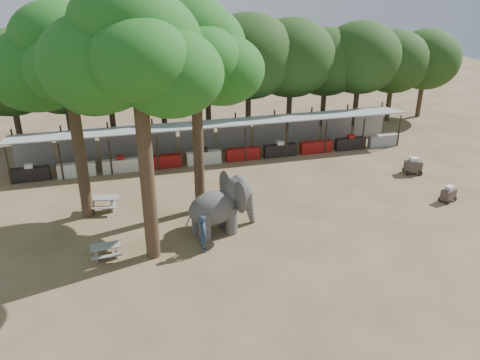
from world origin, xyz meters
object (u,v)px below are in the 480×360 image
object	(u,v)px
picnic_table_near	(106,250)
yard_tree_center	(133,52)
cart_front	(449,194)
cart_back	(413,166)
elephant	(222,205)
picnic_table_far	(103,202)
yard_tree_left	(64,62)
handler	(203,233)
yard_tree_back	(191,52)

from	to	relation	value
picnic_table_near	yard_tree_center	bearing A→B (deg)	-7.49
cart_front	cart_back	bearing A→B (deg)	61.39
elephant	picnic_table_far	bearing A→B (deg)	132.58
elephant	picnic_table_far	xyz separation A→B (m)	(-5.84, 3.97, -0.91)
yard_tree_left	cart_front	xyz separation A→B (m)	(20.13, -3.89, -7.74)
elephant	cart_front	distance (m)	13.39
yard_tree_left	elephant	size ratio (longest dim) A/B	2.84
yard_tree_center	cart_front	world-z (taller)	yard_tree_center
handler	cart_front	distance (m)	14.75
picnic_table_near	yard_tree_back	bearing A→B (deg)	35.31
cart_front	yard_tree_back	bearing A→B (deg)	146.65
handler	cart_front	size ratio (longest dim) A/B	1.65
picnic_table_near	cart_front	bearing A→B (deg)	0.60
yard_tree_back	elephant	distance (m)	7.66
yard_tree_left	elephant	distance (m)	10.28
picnic_table_near	cart_back	xyz separation A→B (m)	(19.61, 5.10, 0.12)
handler	cart_back	distance (m)	16.20
picnic_table_near	picnic_table_far	distance (m)	5.03
elephant	yard_tree_center	bearing A→B (deg)	-174.97
elephant	handler	bearing A→B (deg)	-141.58
yard_tree_center	cart_back	xyz separation A→B (m)	(17.63, 5.29, -8.66)
yard_tree_center	yard_tree_back	xyz separation A→B (m)	(3.00, 4.00, -0.67)
cart_front	picnic_table_far	bearing A→B (deg)	146.14
elephant	cart_back	bearing A→B (deg)	3.02
handler	cart_back	bearing A→B (deg)	-63.83
picnic_table_near	picnic_table_far	size ratio (longest dim) A/B	0.73
elephant	picnic_table_far	size ratio (longest dim) A/B	2.06
yard_tree_left	cart_front	distance (m)	21.92
picnic_table_near	cart_front	xyz separation A→B (m)	(19.11, 0.92, 0.03)
cart_front	cart_back	xyz separation A→B (m)	(0.50, 4.18, 0.08)
handler	picnic_table_near	bearing A→B (deg)	88.01
yard_tree_left	yard_tree_back	xyz separation A→B (m)	(6.00, -1.00, 0.34)
yard_tree_left	picnic_table_far	size ratio (longest dim) A/B	5.87
yard_tree_center	picnic_table_far	world-z (taller)	yard_tree_center
yard_tree_center	cart_front	xyz separation A→B (m)	(17.13, 1.11, -8.74)
picnic_table_far	yard_tree_center	bearing A→B (deg)	-56.90
yard_tree_back	cart_front	bearing A→B (deg)	-11.56
handler	cart_front	bearing A→B (deg)	-78.50
yard_tree_left	cart_front	bearing A→B (deg)	-10.94
yard_tree_left	handler	bearing A→B (deg)	-44.68
yard_tree_center	cart_front	distance (m)	19.27
picnic_table_near	picnic_table_far	bearing A→B (deg)	88.82
yard_tree_back	picnic_table_far	xyz separation A→B (m)	(-5.06, 1.21, -8.01)
cart_back	yard_tree_back	bearing A→B (deg)	-159.75
yard_tree_center	elephant	world-z (taller)	yard_tree_center
yard_tree_left	handler	xyz separation A→B (m)	(5.47, -5.41, -7.27)
picnic_table_far	yard_tree_back	bearing A→B (deg)	-1.98
yard_tree_left	elephant	bearing A→B (deg)	-28.98
handler	picnic_table_near	world-z (taller)	handler
yard_tree_center	handler	size ratio (longest dim) A/B	6.45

